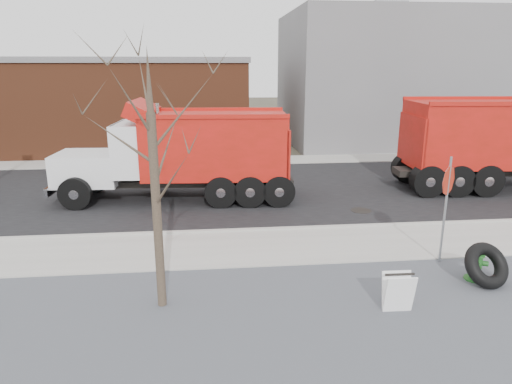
{
  "coord_description": "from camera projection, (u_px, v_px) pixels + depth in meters",
  "views": [
    {
      "loc": [
        -2.13,
        -11.29,
        4.85
      ],
      "look_at": [
        -0.86,
        1.01,
        1.4
      ],
      "focal_mm": 32.0,
      "sensor_mm": 36.0,
      "label": 1
    }
  ],
  "objects": [
    {
      "name": "ground",
      "position": [
        292.0,
        251.0,
        12.33
      ],
      "size": [
        120.0,
        120.0,
        0.0
      ],
      "primitive_type": "plane",
      "color": "#383328",
      "rests_on": "ground"
    },
    {
      "name": "gravel_verge",
      "position": [
        323.0,
        320.0,
        8.97
      ],
      "size": [
        60.0,
        5.0,
        0.03
      ],
      "primitive_type": "cube",
      "color": "slate",
      "rests_on": "ground"
    },
    {
      "name": "sidewalk",
      "position": [
        290.0,
        246.0,
        12.56
      ],
      "size": [
        60.0,
        2.5,
        0.06
      ],
      "primitive_type": "cube",
      "color": "#9E9B93",
      "rests_on": "ground"
    },
    {
      "name": "curb",
      "position": [
        283.0,
        229.0,
        13.8
      ],
      "size": [
        60.0,
        0.15,
        0.11
      ],
      "primitive_type": "cube",
      "color": "#9E9B93",
      "rests_on": "ground"
    },
    {
      "name": "road",
      "position": [
        264.0,
        189.0,
        18.36
      ],
      "size": [
        60.0,
        9.4,
        0.02
      ],
      "primitive_type": "cube",
      "color": "black",
      "rests_on": "ground"
    },
    {
      "name": "far_sidewalk",
      "position": [
        251.0,
        161.0,
        23.82
      ],
      "size": [
        60.0,
        2.0,
        0.06
      ],
      "primitive_type": "cube",
      "color": "#9E9B93",
      "rests_on": "ground"
    },
    {
      "name": "building_grey",
      "position": [
        381.0,
        79.0,
        29.38
      ],
      "size": [
        12.0,
        10.0,
        8.0
      ],
      "color": "slate",
      "rests_on": "ground"
    },
    {
      "name": "building_brick",
      "position": [
        75.0,
        103.0,
        26.92
      ],
      "size": [
        20.2,
        8.2,
        5.3
      ],
      "color": "brown",
      "rests_on": "ground"
    },
    {
      "name": "bare_tree",
      "position": [
        153.0,
        150.0,
        8.64
      ],
      "size": [
        3.2,
        3.2,
        5.2
      ],
      "color": "#382D23",
      "rests_on": "ground"
    },
    {
      "name": "fire_hydrant",
      "position": [
        476.0,
        264.0,
        10.53
      ],
      "size": [
        0.5,
        0.49,
        0.89
      ],
      "rotation": [
        0.0,
        0.0,
        -0.4
      ],
      "color": "#276629",
      "rests_on": "ground"
    },
    {
      "name": "truck_tire",
      "position": [
        486.0,
        265.0,
        10.31
      ],
      "size": [
        1.25,
        1.1,
        1.04
      ],
      "color": "black",
      "rests_on": "ground"
    },
    {
      "name": "stop_sign",
      "position": [
        447.0,
        192.0,
        11.1
      ],
      "size": [
        0.57,
        0.52,
        2.74
      ],
      "rotation": [
        0.0,
        0.0,
        0.34
      ],
      "color": "gray",
      "rests_on": "ground"
    },
    {
      "name": "sandwich_board",
      "position": [
        398.0,
        292.0,
        9.16
      ],
      "size": [
        0.61,
        0.39,
        0.83
      ],
      "rotation": [
        0.0,
        0.0,
        -0.02
      ],
      "color": "white",
      "rests_on": "ground"
    },
    {
      "name": "dump_truck_red_b",
      "position": [
        185.0,
        151.0,
        16.54
      ],
      "size": [
        8.63,
        2.93,
        3.62
      ],
      "rotation": [
        0.0,
        0.0,
        3.08
      ],
      "color": "black",
      "rests_on": "ground"
    }
  ]
}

